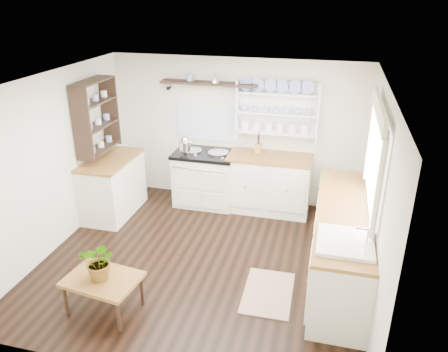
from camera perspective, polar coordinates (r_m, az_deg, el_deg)
The scene contains 19 objects.
floor at distance 5.78m, azimuth -2.82°, elevation -10.81°, with size 4.00×3.80×0.01m, color black.
wall_back at distance 6.94m, azimuth 1.59°, elevation 5.82°, with size 4.00×0.02×2.30m, color beige.
wall_right at distance 5.04m, azimuth 19.22°, elevation -2.56°, with size 0.02×3.80×2.30m, color beige.
wall_left at distance 6.09m, azimuth -21.37°, elevation 1.59°, with size 0.02×3.80×2.30m, color beige.
ceiling at distance 4.87m, azimuth -3.36°, elevation 12.16°, with size 4.00×3.80×0.01m, color white.
window at distance 5.02m, azimuth 19.16°, elevation 2.49°, with size 0.08×1.55×1.22m.
aga_cooker at distance 6.99m, azimuth -2.45°, elevation -0.23°, with size 0.98×0.68×0.90m.
back_cabinets at distance 6.81m, azimuth 5.89°, elevation -0.87°, with size 1.27×0.63×0.90m.
right_cabinets at distance 5.43m, azimuth 15.02°, elevation -8.37°, with size 0.62×2.43×0.90m.
belfast_sink at distance 4.61m, azimuth 15.39°, elevation -9.57°, with size 0.55×0.60×0.45m.
left_cabinets at distance 6.89m, azimuth -14.32°, elevation -1.22°, with size 0.62×1.13×0.90m.
plate_rack at distance 6.68m, azimuth 7.06°, elevation 8.59°, with size 1.20×0.22×0.90m.
high_shelf at distance 6.73m, azimuth -1.97°, elevation 11.94°, with size 1.50×0.29×0.16m.
left_shelving at distance 6.59m, azimuth -16.35°, elevation 7.56°, with size 0.28×0.80×1.05m, color black.
kettle at distance 6.75m, azimuth -5.12°, elevation 4.26°, with size 0.19×0.19×0.23m, color silver, non-canonical shape.
utensil_crock at distance 6.72m, azimuth 4.40°, elevation 3.62°, with size 0.12×0.12×0.14m, color #A66E3D.
center_table at distance 4.95m, azimuth -15.57°, elevation -13.13°, with size 0.83×0.64×0.42m.
potted_plant at distance 4.81m, azimuth -15.91°, elevation -10.64°, with size 0.38×0.33×0.43m, color #3F7233.
floor_rug at distance 5.24m, azimuth 5.76°, elevation -14.91°, with size 0.55×0.85×0.02m, color brown.
Camera 1 is at (1.45, -4.55, 3.25)m, focal length 35.00 mm.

